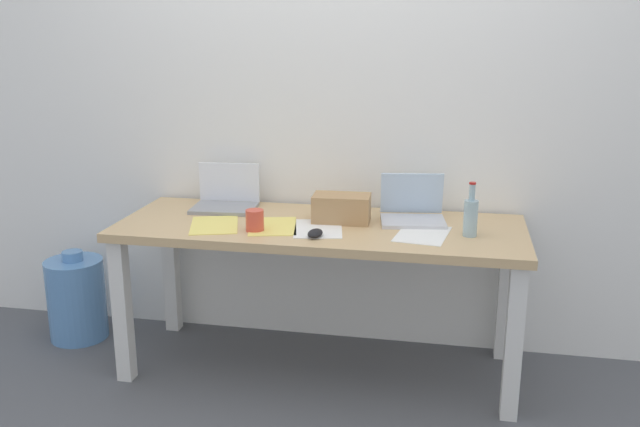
% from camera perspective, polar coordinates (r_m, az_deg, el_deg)
% --- Properties ---
extents(ground_plane, '(8.00, 8.00, 0.00)m').
position_cam_1_polar(ground_plane, '(3.44, -0.00, -12.49)').
color(ground_plane, '#515459').
extents(back_wall, '(5.20, 0.08, 2.60)m').
position_cam_1_polar(back_wall, '(3.45, 1.31, 10.24)').
color(back_wall, white).
rests_on(back_wall, ground).
extents(desk, '(1.85, 0.68, 0.72)m').
position_cam_1_polar(desk, '(3.20, -0.00, -2.51)').
color(desk, tan).
rests_on(desk, ground).
extents(laptop_left, '(0.32, 0.25, 0.21)m').
position_cam_1_polar(laptop_left, '(3.46, -7.74, 1.15)').
color(laptop_left, gray).
rests_on(laptop_left, desk).
extents(laptop_right, '(0.32, 0.27, 0.21)m').
position_cam_1_polar(laptop_right, '(3.23, 7.61, 0.15)').
color(laptop_right, silver).
rests_on(laptop_right, desk).
extents(beer_bottle, '(0.06, 0.06, 0.24)m').
position_cam_1_polar(beer_bottle, '(3.04, 12.28, -0.21)').
color(beer_bottle, '#99B7C1').
rests_on(beer_bottle, desk).
extents(computer_mouse, '(0.07, 0.11, 0.03)m').
position_cam_1_polar(computer_mouse, '(2.97, -0.40, -1.64)').
color(computer_mouse, black).
rests_on(computer_mouse, desk).
extents(cardboard_box, '(0.27, 0.16, 0.13)m').
position_cam_1_polar(cardboard_box, '(3.19, 1.78, 0.43)').
color(cardboard_box, tan).
rests_on(cardboard_box, desk).
extents(coffee_mug, '(0.08, 0.08, 0.09)m').
position_cam_1_polar(coffee_mug, '(3.07, -5.38, -0.56)').
color(coffee_mug, '#D84C38').
rests_on(coffee_mug, desk).
extents(paper_sheet_front_left, '(0.29, 0.34, 0.00)m').
position_cam_1_polar(paper_sheet_front_left, '(3.19, -8.68, -0.94)').
color(paper_sheet_front_left, '#F4E06B').
rests_on(paper_sheet_front_left, desk).
extents(paper_sheet_center, '(0.26, 0.33, 0.00)m').
position_cam_1_polar(paper_sheet_center, '(3.09, -0.14, -1.25)').
color(paper_sheet_center, white).
rests_on(paper_sheet_center, desk).
extents(paper_yellow_folder, '(0.27, 0.34, 0.00)m').
position_cam_1_polar(paper_yellow_folder, '(3.14, -3.89, -1.05)').
color(paper_yellow_folder, '#F4E06B').
rests_on(paper_yellow_folder, desk).
extents(paper_sheet_front_right, '(0.25, 0.32, 0.00)m').
position_cam_1_polar(paper_sheet_front_right, '(3.05, 8.41, -1.69)').
color(paper_sheet_front_right, white).
rests_on(paper_sheet_front_right, desk).
extents(water_cooler_jug, '(0.30, 0.30, 0.48)m').
position_cam_1_polar(water_cooler_jug, '(3.87, -19.36, -6.61)').
color(water_cooler_jug, '#598CC6').
rests_on(water_cooler_jug, ground).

